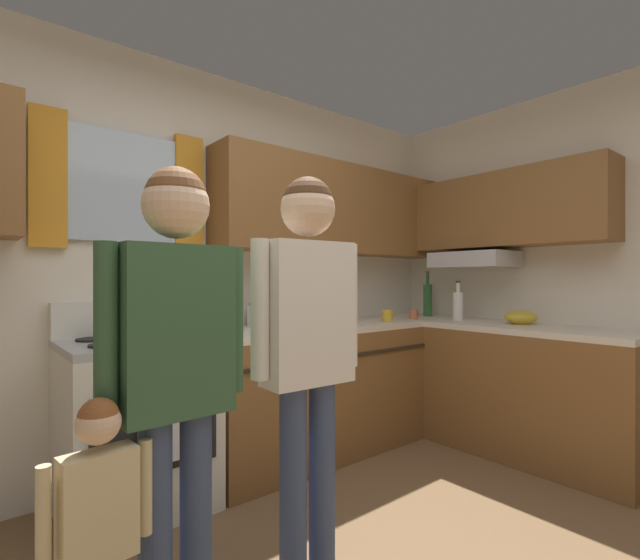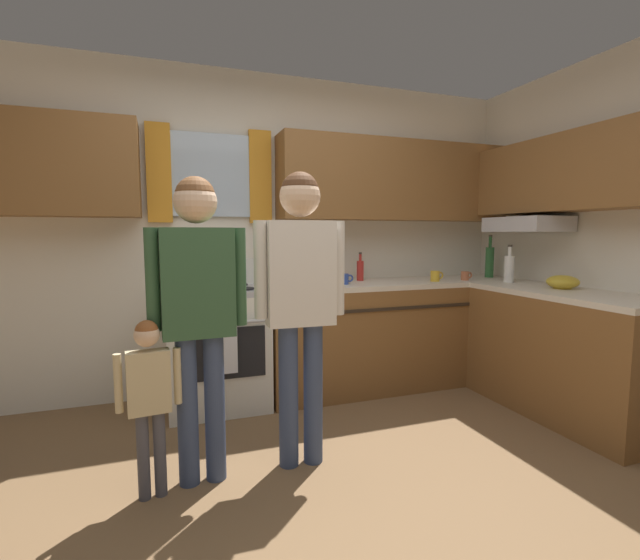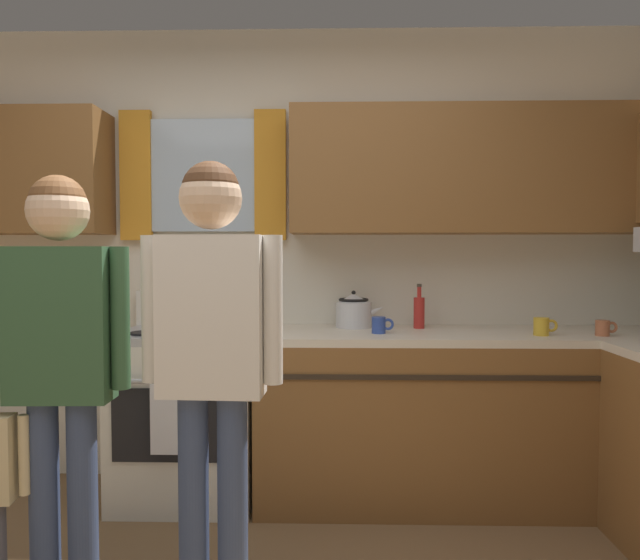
{
  "view_description": "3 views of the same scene",
  "coord_description": "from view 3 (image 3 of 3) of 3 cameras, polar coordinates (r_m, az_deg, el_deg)",
  "views": [
    {
      "loc": [
        -1.13,
        -0.92,
        1.22
      ],
      "look_at": [
        0.45,
        0.99,
        1.22
      ],
      "focal_mm": 25.23,
      "sensor_mm": 36.0,
      "label": 1
    },
    {
      "loc": [
        -0.73,
        -1.81,
        1.3
      ],
      "look_at": [
        0.2,
        0.79,
        1.02
      ],
      "focal_mm": 24.91,
      "sensor_mm": 36.0,
      "label": 2
    },
    {
      "loc": [
        0.42,
        -1.57,
        1.31
      ],
      "look_at": [
        0.36,
        0.71,
        1.21
      ],
      "focal_mm": 33.04,
      "sensor_mm": 36.0,
      "label": 3
    }
  ],
  "objects": [
    {
      "name": "mug_cobalt_blue",
      "position": [
        3.06,
        5.8,
        -4.36
      ],
      "size": [
        0.11,
        0.07,
        0.08
      ],
      "color": "#2D479E",
      "rests_on": "kitchen_counter_run"
    },
    {
      "name": "stove_oven",
      "position": [
        3.32,
        -12.51,
        -12.24
      ],
      "size": [
        0.72,
        0.67,
        1.1
      ],
      "color": "silver",
      "rests_on": "ground"
    },
    {
      "name": "kitchen_counter_run",
      "position": [
        3.05,
        22.27,
        -14.02
      ],
      "size": [
        2.28,
        2.0,
        0.9
      ],
      "color": "brown",
      "rests_on": "ground"
    },
    {
      "name": "mug_mustard_yellow",
      "position": [
        3.17,
        20.72,
        -4.23
      ],
      "size": [
        0.12,
        0.08,
        0.09
      ],
      "color": "gold",
      "rests_on": "kitchen_counter_run"
    },
    {
      "name": "cup_terracotta",
      "position": [
        3.28,
        25.76,
        -4.2
      ],
      "size": [
        0.11,
        0.07,
        0.08
      ],
      "color": "#B76642",
      "rests_on": "kitchen_counter_run"
    },
    {
      "name": "back_wall_unit",
      "position": [
        3.41,
        -5.06,
        5.46
      ],
      "size": [
        4.6,
        0.42,
        2.6
      ],
      "color": "silver",
      "rests_on": "ground"
    },
    {
      "name": "adult_holding_child",
      "position": [
        2.31,
        -23.83,
        -5.38
      ],
      "size": [
        0.5,
        0.21,
        1.59
      ],
      "color": "#38476B",
      "rests_on": "ground"
    },
    {
      "name": "adult_in_plaid",
      "position": [
        2.13,
        -10.43,
        -5.04
      ],
      "size": [
        0.51,
        0.22,
        1.64
      ],
      "color": "#38476B",
      "rests_on": "ground"
    },
    {
      "name": "stovetop_kettle",
      "position": [
        3.3,
        3.3,
        -2.96
      ],
      "size": [
        0.27,
        0.2,
        0.21
      ],
      "color": "silver",
      "rests_on": "kitchen_counter_run"
    },
    {
      "name": "bottle_sauce_red",
      "position": [
        3.3,
        9.58,
        -3.03
      ],
      "size": [
        0.06,
        0.06,
        0.25
      ],
      "color": "red",
      "rests_on": "kitchen_counter_run"
    }
  ]
}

